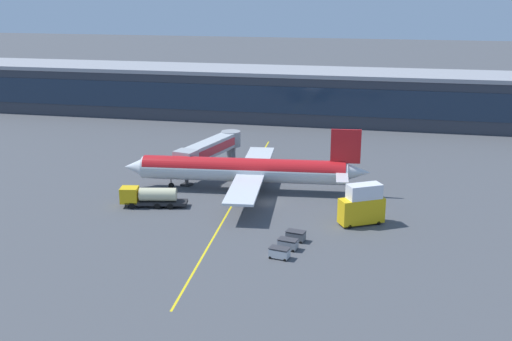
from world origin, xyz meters
TOP-DOWN VIEW (x-y plane):
  - ground_plane at (0.00, 0.00)m, footprint 700.00×700.00m
  - apron_lead_in_line at (-5.79, 2.00)m, footprint 4.73×79.89m
  - terminal_building at (-17.38, 68.63)m, footprint 179.58×19.61m
  - main_airliner at (-5.15, 5.22)m, footprint 43.53×34.57m
  - jet_bridge at (-14.00, 15.04)m, footprint 8.22×20.37m
  - fuel_tanker at (-18.57, -5.95)m, footprint 11.08×4.46m
  - catering_lift at (15.73, -6.61)m, footprint 7.14×5.56m
  - baggage_cart_0 at (5.74, -21.42)m, footprint 2.89×2.06m
  - baggage_cart_1 at (6.35, -18.28)m, footprint 2.89×2.06m
  - baggage_cart_2 at (6.96, -15.14)m, footprint 2.89×2.06m

SIDE VIEW (x-z plane):
  - ground_plane at x=0.00m, z-range 0.00..0.00m
  - apron_lead_in_line at x=-5.79m, z-range 0.00..0.01m
  - baggage_cart_0 at x=5.74m, z-range 0.04..1.52m
  - baggage_cart_1 at x=6.35m, z-range 0.04..1.52m
  - baggage_cart_2 at x=6.96m, z-range 0.04..1.52m
  - fuel_tanker at x=-18.57m, z-range 0.12..3.37m
  - catering_lift at x=15.73m, z-range -0.08..6.22m
  - main_airliner at x=-5.15m, z-range -1.91..9.66m
  - jet_bridge at x=-14.00m, z-range 1.59..8.16m
  - terminal_building at x=-17.38m, z-range 0.02..13.42m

